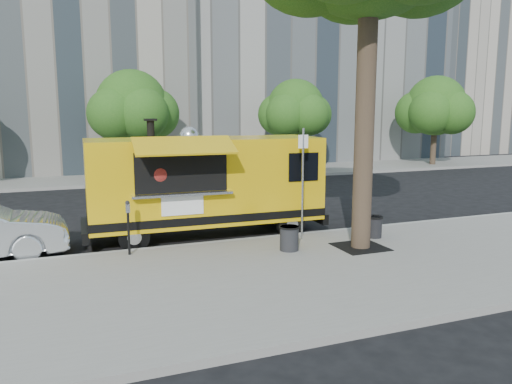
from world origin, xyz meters
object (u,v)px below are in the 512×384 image
Objects in this scene: far_tree_c at (295,108)px; sign_post at (303,177)px; trash_bin_left at (289,237)px; far_tree_d at (436,106)px; parking_meter at (128,221)px; food_truck at (205,183)px; far_tree_b at (132,106)px; trash_bin_right at (374,226)px.

sign_post is at bearing -114.81° from far_tree_c.
far_tree_d is at bearing 41.05° from trash_bin_left.
trash_bin_left is (3.78, -1.05, -0.50)m from parking_meter.
far_tree_d reaches higher than trash_bin_left.
trash_bin_left is (1.44, -2.62, -1.11)m from food_truck.
far_tree_b is 4.12× the size of parking_meter.
trash_bin_left is 1.04× the size of trash_bin_right.
food_truck is 11.23× the size of trash_bin_left.
far_tree_b is at bearing 92.99° from food_truck.
far_tree_c is at bearing -1.91° from far_tree_b.
trash_bin_right is (-4.50, -14.45, -3.25)m from far_tree_c.
far_tree_d is at bearing -0.30° from far_tree_b.
food_truck is 11.71× the size of trash_bin_right.
trash_bin_left is 2.74m from trash_bin_right.
parking_meter is 6.56m from trash_bin_right.
sign_post reaches higher than trash_bin_left.
sign_post is (-6.45, -13.95, -1.87)m from far_tree_c.
far_tree_d is 4.23× the size of parking_meter.
far_tree_c is 15.09m from food_truck.
food_truck is 3.19m from trash_bin_left.
sign_post is 2.85m from food_truck.
far_tree_d reaches higher than far_tree_c.
far_tree_b is 14.48m from parking_meter.
parking_meter is (-2.00, -14.05, -2.85)m from far_tree_b.
parking_meter is 2.18× the size of trash_bin_left.
food_truck is (0.34, -12.48, -2.25)m from far_tree_b.
sign_post is at bearing -37.32° from food_truck.
trash_bin_left is at bearing -172.70° from trash_bin_right.
trash_bin_right is at bearing -6.15° from parking_meter.
far_tree_d reaches higher than trash_bin_right.
food_truck is at bearing 33.90° from parking_meter.
far_tree_b is 9.37× the size of trash_bin_right.
parking_meter is at bearing -98.10° from far_tree_b.
far_tree_c is 17.82m from parking_meter.
parking_meter is at bearing 173.85° from trash_bin_right.
far_tree_b is 1.06× the size of far_tree_c.
far_tree_c is 8.88× the size of trash_bin_right.
far_tree_b is 15.57m from trash_bin_left.
trash_bin_left is (-0.77, -0.85, -1.37)m from sign_post.
far_tree_d reaches higher than parking_meter.
trash_bin_left is (-7.22, -14.80, -3.24)m from far_tree_c.
far_tree_b is at bearing 179.70° from far_tree_d.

